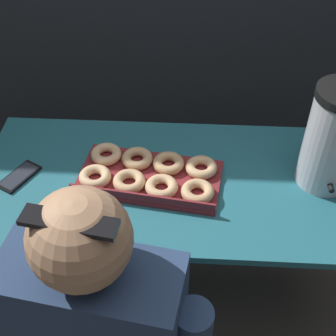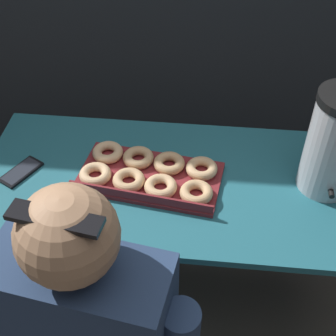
# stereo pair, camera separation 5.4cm
# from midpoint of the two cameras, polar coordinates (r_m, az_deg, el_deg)

# --- Properties ---
(ground_plane) EXTENTS (12.00, 12.00, 0.00)m
(ground_plane) POSITION_cam_midpoint_polar(r_m,az_deg,el_deg) (2.28, 1.44, -15.17)
(ground_plane) COLOR #4C473F
(folding_table) EXTENTS (1.43, 0.67, 0.76)m
(folding_table) POSITION_cam_midpoint_polar(r_m,az_deg,el_deg) (1.72, 1.85, -2.80)
(folding_table) COLOR #236675
(folding_table) RESTS_ON ground
(donut_box) EXTENTS (0.54, 0.33, 0.05)m
(donut_box) POSITION_cam_midpoint_polar(r_m,az_deg,el_deg) (1.67, -1.36, -0.74)
(donut_box) COLOR maroon
(donut_box) RESTS_ON folding_table
(coffee_urn) EXTENTS (0.20, 0.22, 0.40)m
(coffee_urn) POSITION_cam_midpoint_polar(r_m,az_deg,el_deg) (1.64, 20.65, 2.84)
(coffee_urn) COLOR silver
(coffee_urn) RESTS_ON folding_table
(cell_phone) EXTENTS (0.14, 0.17, 0.01)m
(cell_phone) POSITION_cam_midpoint_polar(r_m,az_deg,el_deg) (1.78, -16.64, -0.47)
(cell_phone) COLOR black
(cell_phone) RESTS_ON folding_table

